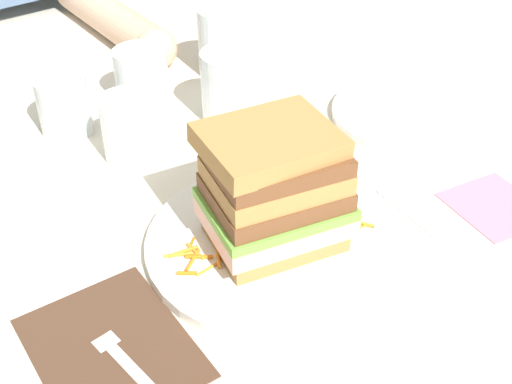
# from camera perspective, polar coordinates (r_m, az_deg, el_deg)

# --- Properties ---
(ground_plane) EXTENTS (3.00, 3.00, 0.00)m
(ground_plane) POSITION_cam_1_polar(r_m,az_deg,el_deg) (0.68, -0.18, -4.20)
(ground_plane) COLOR beige
(main_plate) EXTENTS (0.26, 0.26, 0.01)m
(main_plate) POSITION_cam_1_polar(r_m,az_deg,el_deg) (0.67, 1.55, -4.42)
(main_plate) COLOR white
(main_plate) RESTS_ON ground_plane
(sandwich) EXTENTS (0.15, 0.13, 0.13)m
(sandwich) POSITION_cam_1_polar(r_m,az_deg,el_deg) (0.62, 1.57, 0.17)
(sandwich) COLOR #A87A42
(sandwich) RESTS_ON main_plate
(carrot_shred_0) EXTENTS (0.03, 0.01, 0.00)m
(carrot_shred_0) POSITION_cam_1_polar(r_m,az_deg,el_deg) (0.65, -6.22, -5.08)
(carrot_shred_0) COLOR orange
(carrot_shred_0) RESTS_ON main_plate
(carrot_shred_1) EXTENTS (0.02, 0.01, 0.00)m
(carrot_shred_1) POSITION_cam_1_polar(r_m,az_deg,el_deg) (0.63, -5.92, -6.92)
(carrot_shred_1) COLOR orange
(carrot_shred_1) RESTS_ON main_plate
(carrot_shred_2) EXTENTS (0.03, 0.02, 0.00)m
(carrot_shred_2) POSITION_cam_1_polar(r_m,az_deg,el_deg) (0.65, -6.64, -5.35)
(carrot_shred_2) COLOR orange
(carrot_shred_2) RESTS_ON main_plate
(carrot_shred_3) EXTENTS (0.00, 0.03, 0.00)m
(carrot_shred_3) POSITION_cam_1_polar(r_m,az_deg,el_deg) (0.65, -5.22, -5.07)
(carrot_shred_3) COLOR orange
(carrot_shred_3) RESTS_ON main_plate
(carrot_shred_4) EXTENTS (0.02, 0.02, 0.00)m
(carrot_shred_4) POSITION_cam_1_polar(r_m,az_deg,el_deg) (0.64, -4.92, -5.51)
(carrot_shred_4) COLOR orange
(carrot_shred_4) RESTS_ON main_plate
(carrot_shred_5) EXTENTS (0.01, 0.02, 0.00)m
(carrot_shred_5) POSITION_cam_1_polar(r_m,az_deg,el_deg) (0.64, -3.24, -5.76)
(carrot_shred_5) COLOR orange
(carrot_shred_5) RESTS_ON main_plate
(carrot_shred_6) EXTENTS (0.02, 0.02, 0.00)m
(carrot_shred_6) POSITION_cam_1_polar(r_m,az_deg,el_deg) (0.65, -5.66, -4.68)
(carrot_shred_6) COLOR orange
(carrot_shred_6) RESTS_ON main_plate
(carrot_shred_7) EXTENTS (0.03, 0.02, 0.00)m
(carrot_shred_7) POSITION_cam_1_polar(r_m,az_deg,el_deg) (0.64, -5.20, -6.06)
(carrot_shred_7) COLOR orange
(carrot_shred_7) RESTS_ON main_plate
(carrot_shred_8) EXTENTS (0.03, 0.01, 0.00)m
(carrot_shred_8) POSITION_cam_1_polar(r_m,az_deg,el_deg) (0.63, -4.06, -6.52)
(carrot_shred_8) COLOR orange
(carrot_shred_8) RESTS_ON main_plate
(carrot_shred_9) EXTENTS (0.02, 0.02, 0.00)m
(carrot_shred_9) POSITION_cam_1_polar(r_m,az_deg,el_deg) (0.69, 9.13, -2.68)
(carrot_shred_9) COLOR orange
(carrot_shred_9) RESTS_ON main_plate
(carrot_shred_10) EXTENTS (0.01, 0.03, 0.00)m
(carrot_shred_10) POSITION_cam_1_polar(r_m,az_deg,el_deg) (0.70, 7.87, -1.63)
(carrot_shred_10) COLOR orange
(carrot_shred_10) RESTS_ON main_plate
(carrot_shred_11) EXTENTS (0.02, 0.02, 0.00)m
(carrot_shred_11) POSITION_cam_1_polar(r_m,az_deg,el_deg) (0.69, 5.52, -2.36)
(carrot_shred_11) COLOR orange
(carrot_shred_11) RESTS_ON main_plate
(carrot_shred_12) EXTENTS (0.02, 0.00, 0.00)m
(carrot_shred_12) POSITION_cam_1_polar(r_m,az_deg,el_deg) (0.68, 8.83, -3.05)
(carrot_shred_12) COLOR orange
(carrot_shred_12) RESTS_ON main_plate
(carrot_shred_13) EXTENTS (0.02, 0.03, 0.00)m
(carrot_shred_13) POSITION_cam_1_polar(r_m,az_deg,el_deg) (0.68, 7.34, -3.10)
(carrot_shred_13) COLOR orange
(carrot_shred_13) RESTS_ON main_plate
(napkin_dark) EXTENTS (0.13, 0.16, 0.00)m
(napkin_dark) POSITION_cam_1_polar(r_m,az_deg,el_deg) (0.59, -12.28, -12.82)
(napkin_dark) COLOR #4C3323
(napkin_dark) RESTS_ON ground_plane
(fork) EXTENTS (0.03, 0.17, 0.00)m
(fork) POSITION_cam_1_polar(r_m,az_deg,el_deg) (0.58, -11.09, -13.92)
(fork) COLOR silver
(fork) RESTS_ON napkin_dark
(knife) EXTENTS (0.04, 0.20, 0.00)m
(knife) POSITION_cam_1_polar(r_m,az_deg,el_deg) (0.76, 10.47, 0.40)
(knife) COLOR silver
(knife) RESTS_ON ground_plane
(juice_glass) EXTENTS (0.08, 0.08, 0.09)m
(juice_glass) POSITION_cam_1_polar(r_m,az_deg,el_deg) (0.86, -2.18, 8.65)
(juice_glass) COLOR white
(juice_glass) RESTS_ON ground_plane
(empty_tumbler_0) EXTENTS (0.07, 0.07, 0.07)m
(empty_tumbler_0) POSITION_cam_1_polar(r_m,az_deg,el_deg) (0.91, -9.76, 9.75)
(empty_tumbler_0) COLOR silver
(empty_tumbler_0) RESTS_ON ground_plane
(empty_tumbler_1) EXTENTS (0.06, 0.06, 0.07)m
(empty_tumbler_1) POSITION_cam_1_polar(r_m,az_deg,el_deg) (0.86, -16.12, 7.13)
(empty_tumbler_1) COLOR silver
(empty_tumbler_1) RESTS_ON ground_plane
(empty_tumbler_2) EXTENTS (0.07, 0.07, 0.10)m
(empty_tumbler_2) POSITION_cam_1_polar(r_m,az_deg,el_deg) (0.97, -2.87, 12.73)
(empty_tumbler_2) COLOR silver
(empty_tumbler_2) RESTS_ON ground_plane
(empty_tumbler_3) EXTENTS (0.07, 0.07, 0.08)m
(empty_tumbler_3) POSITION_cam_1_polar(r_m,az_deg,el_deg) (0.79, -10.76, 5.37)
(empty_tumbler_3) COLOR silver
(empty_tumbler_3) RESTS_ON ground_plane
(side_plate) EXTENTS (0.20, 0.20, 0.01)m
(side_plate) POSITION_cam_1_polar(r_m,az_deg,el_deg) (0.90, 12.78, 6.55)
(side_plate) COLOR white
(side_plate) RESTS_ON ground_plane
(napkin_pink) EXTENTS (0.10, 0.11, 0.00)m
(napkin_pink) POSITION_cam_1_polar(r_m,az_deg,el_deg) (0.77, 19.77, -1.10)
(napkin_pink) COLOR pink
(napkin_pink) RESTS_ON ground_plane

